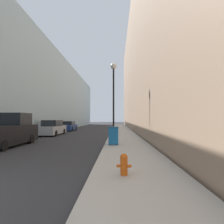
% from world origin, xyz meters
% --- Properties ---
extents(sidewalk_right, '(3.07, 60.00, 0.15)m').
position_xyz_m(sidewalk_right, '(5.46, 18.00, 0.08)').
color(sidewalk_right, '#ADA89E').
rests_on(sidewalk_right, ground).
extents(building_left_glass, '(12.00, 60.00, 12.62)m').
position_xyz_m(building_left_glass, '(-10.43, 26.00, 6.31)').
color(building_left_glass, '#99B7C6').
rests_on(building_left_glass, ground).
extents(building_right_stone, '(12.00, 60.00, 21.76)m').
position_xyz_m(building_right_stone, '(13.09, 26.00, 10.88)').
color(building_right_stone, '#9E7F66').
rests_on(building_right_stone, ground).
extents(fire_hydrant, '(0.46, 0.35, 0.65)m').
position_xyz_m(fire_hydrant, '(4.98, 2.35, 0.49)').
color(fire_hydrant, '#D15614').
rests_on(fire_hydrant, sidewalk_right).
extents(trash_bin, '(0.67, 0.58, 1.18)m').
position_xyz_m(trash_bin, '(4.53, 8.65, 0.76)').
color(trash_bin, '#19609E').
rests_on(trash_bin, sidewalk_right).
extents(lamppost, '(0.52, 0.52, 6.30)m').
position_xyz_m(lamppost, '(4.49, 11.03, 4.47)').
color(lamppost, black).
rests_on(lamppost, sidewalk_right).
extents(pickup_truck, '(2.15, 5.29, 2.30)m').
position_xyz_m(pickup_truck, '(-2.77, 8.68, 0.97)').
color(pickup_truck, black).
rests_on(pickup_truck, ground).
extents(parked_sedan_near, '(1.98, 4.75, 1.72)m').
position_xyz_m(parked_sedan_near, '(-2.72, 16.93, 0.79)').
color(parked_sedan_near, '#A3A8B2').
rests_on(parked_sedan_near, ground).
extents(parked_sedan_far, '(1.91, 4.26, 1.51)m').
position_xyz_m(parked_sedan_far, '(-2.85, 24.14, 0.70)').
color(parked_sedan_far, navy).
rests_on(parked_sedan_far, ground).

